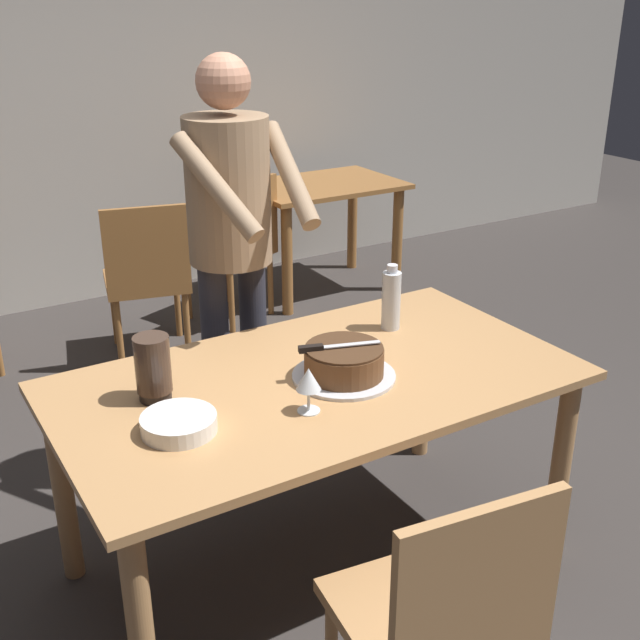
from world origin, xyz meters
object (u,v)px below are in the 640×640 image
at_px(person_cutting_cake, 231,230).
at_px(main_dining_table, 317,404).
at_px(plate_stack, 179,424).
at_px(wine_glass_near, 309,381).
at_px(chair_near_side, 443,616).
at_px(hurricane_lamp, 153,368).
at_px(background_chair_2, 147,275).
at_px(background_table, 322,207).
at_px(water_bottle, 391,299).
at_px(background_chair_3, 237,244).
at_px(cake_on_platter, 344,363).
at_px(cake_knife, 323,347).

bearing_deg(person_cutting_cake, main_dining_table, -92.25).
relative_size(main_dining_table, plate_stack, 7.71).
xyz_separation_m(wine_glass_near, chair_near_side, (-0.01, -0.66, -0.36)).
relative_size(hurricane_lamp, background_chair_2, 0.23).
relative_size(background_table, background_chair_2, 1.11).
bearing_deg(wine_glass_near, water_bottle, 33.45).
height_order(wine_glass_near, hurricane_lamp, hurricane_lamp).
relative_size(water_bottle, background_chair_3, 0.28).
bearing_deg(background_chair_2, background_chair_3, 21.19).
xyz_separation_m(person_cutting_cake, background_chair_3, (0.73, 1.53, -0.58)).
distance_m(chair_near_side, background_chair_2, 2.81).
bearing_deg(chair_near_side, background_chair_3, 73.45).
relative_size(plate_stack, water_bottle, 0.88).
distance_m(water_bottle, hurricane_lamp, 0.95).
height_order(water_bottle, background_chair_3, water_bottle).
xyz_separation_m(cake_on_platter, wine_glass_near, (-0.21, -0.13, 0.05)).
relative_size(wine_glass_near, background_chair_3, 0.16).
xyz_separation_m(cake_knife, person_cutting_cake, (0.02, 0.70, 0.21)).
bearing_deg(cake_on_platter, hurricane_lamp, 162.64).
distance_m(wine_glass_near, water_bottle, 0.70).
relative_size(background_table, background_chair_3, 1.11).
xyz_separation_m(water_bottle, background_chair_2, (-0.34, 1.75, -0.37)).
xyz_separation_m(chair_near_side, background_table, (1.63, 3.24, 0.09)).
xyz_separation_m(main_dining_table, background_table, (1.49, 2.40, -0.07)).
distance_m(plate_stack, water_bottle, 1.01).
xyz_separation_m(cake_on_platter, hurricane_lamp, (-0.58, 0.18, 0.06)).
relative_size(chair_near_side, background_chair_3, 1.00).
relative_size(cake_knife, wine_glass_near, 1.83).
bearing_deg(wine_glass_near, main_dining_table, 52.52).
relative_size(cake_knife, plate_stack, 1.20).
height_order(hurricane_lamp, background_table, hurricane_lamp).
bearing_deg(hurricane_lamp, wine_glass_near, -40.57).
relative_size(plate_stack, person_cutting_cake, 0.13).
height_order(plate_stack, hurricane_lamp, hurricane_lamp).
height_order(wine_glass_near, background_table, wine_glass_near).
bearing_deg(cake_on_platter, main_dining_table, 146.04).
xyz_separation_m(wine_glass_near, background_chair_2, (0.24, 2.13, -0.36)).
distance_m(background_table, background_chair_3, 0.75).
xyz_separation_m(chair_near_side, background_chair_3, (0.91, 3.05, 0.00)).
relative_size(main_dining_table, background_chair_2, 1.89).
distance_m(hurricane_lamp, chair_near_side, 1.10).
bearing_deg(cake_knife, main_dining_table, 98.85).
bearing_deg(background_chair_3, water_bottle, -99.06).
bearing_deg(chair_near_side, plate_stack, 116.16).
relative_size(plate_stack, wine_glass_near, 1.53).
height_order(cake_knife, person_cutting_cake, person_cutting_cake).
xyz_separation_m(cake_on_platter, cake_knife, (-0.07, 0.02, 0.06)).
bearing_deg(person_cutting_cake, hurricane_lamp, -134.27).
bearing_deg(main_dining_table, cake_knife, -81.15).
distance_m(wine_glass_near, person_cutting_cake, 0.90).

